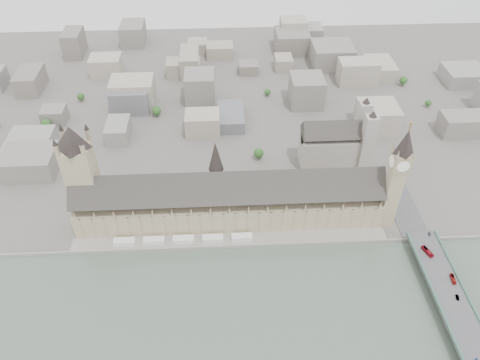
{
  "coord_description": "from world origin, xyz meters",
  "views": [
    {
      "loc": [
        -5.46,
        -279.11,
        301.67
      ],
      "look_at": [
        10.57,
        35.21,
        32.42
      ],
      "focal_mm": 35.0,
      "sensor_mm": 36.0,
      "label": 1
    }
  ],
  "objects_px": {
    "victoria_tower": "(81,172)",
    "westminster_bridge": "(453,309)",
    "westminster_abbey": "(337,144)",
    "car_silver": "(457,297)",
    "palace_of_westminster": "(229,200)",
    "car_approach": "(430,234)",
    "elizabeth_tower": "(397,173)",
    "red_bus_south": "(453,279)",
    "red_bus_north": "(427,251)"
  },
  "relations": [
    {
      "from": "palace_of_westminster",
      "to": "elizabeth_tower",
      "type": "xyz_separation_m",
      "value": [
        138.0,
        -11.7,
        35.38
      ]
    },
    {
      "from": "car_approach",
      "to": "red_bus_south",
      "type": "bearing_deg",
      "value": -69.25
    },
    {
      "from": "car_silver",
      "to": "westminster_abbey",
      "type": "bearing_deg",
      "value": 117.89
    },
    {
      "from": "westminster_bridge",
      "to": "westminster_abbey",
      "type": "height_order",
      "value": "westminster_abbey"
    },
    {
      "from": "victoria_tower",
      "to": "westminster_bridge",
      "type": "distance_m",
      "value": 309.91
    },
    {
      "from": "victoria_tower",
      "to": "westminster_bridge",
      "type": "height_order",
      "value": "victoria_tower"
    },
    {
      "from": "car_approach",
      "to": "victoria_tower",
      "type": "bearing_deg",
      "value": -168.89
    },
    {
      "from": "elizabeth_tower",
      "to": "car_approach",
      "type": "relative_size",
      "value": 21.41
    },
    {
      "from": "westminster_bridge",
      "to": "red_bus_south",
      "type": "height_order",
      "value": "red_bus_south"
    },
    {
      "from": "elizabeth_tower",
      "to": "red_bus_south",
      "type": "relative_size",
      "value": 11.11
    },
    {
      "from": "red_bus_south",
      "to": "car_approach",
      "type": "distance_m",
      "value": 47.14
    },
    {
      "from": "westminster_abbey",
      "to": "car_silver",
      "type": "height_order",
      "value": "westminster_abbey"
    },
    {
      "from": "elizabeth_tower",
      "to": "westminster_bridge",
      "type": "bearing_deg",
      "value": -75.89
    },
    {
      "from": "palace_of_westminster",
      "to": "elizabeth_tower",
      "type": "relative_size",
      "value": 2.47
    },
    {
      "from": "elizabeth_tower",
      "to": "westminster_abbey",
      "type": "bearing_deg",
      "value": 107.29
    },
    {
      "from": "palace_of_westminster",
      "to": "car_approach",
      "type": "height_order",
      "value": "palace_of_westminster"
    },
    {
      "from": "elizabeth_tower",
      "to": "red_bus_north",
      "type": "relative_size",
      "value": 8.83
    },
    {
      "from": "victoria_tower",
      "to": "red_bus_north",
      "type": "relative_size",
      "value": 8.21
    },
    {
      "from": "victoria_tower",
      "to": "car_approach",
      "type": "height_order",
      "value": "victoria_tower"
    },
    {
      "from": "elizabeth_tower",
      "to": "red_bus_south",
      "type": "bearing_deg",
      "value": -67.1
    },
    {
      "from": "palace_of_westminster",
      "to": "elizabeth_tower",
      "type": "height_order",
      "value": "elizabeth_tower"
    },
    {
      "from": "palace_of_westminster",
      "to": "elizabeth_tower",
      "type": "bearing_deg",
      "value": -4.85
    },
    {
      "from": "westminster_abbey",
      "to": "car_approach",
      "type": "height_order",
      "value": "westminster_abbey"
    },
    {
      "from": "palace_of_westminster",
      "to": "victoria_tower",
      "type": "distance_m",
      "value": 126.41
    },
    {
      "from": "westminster_abbey",
      "to": "victoria_tower",
      "type": "bearing_deg",
      "value": -163.5
    },
    {
      "from": "car_approach",
      "to": "westminster_bridge",
      "type": "bearing_deg",
      "value": -75.25
    },
    {
      "from": "victoria_tower",
      "to": "car_silver",
      "type": "distance_m",
      "value": 310.35
    },
    {
      "from": "palace_of_westminster",
      "to": "red_bus_north",
      "type": "xyz_separation_m",
      "value": [
        158.89,
        -57.2,
        -10.76
      ]
    },
    {
      "from": "car_silver",
      "to": "red_bus_south",
      "type": "bearing_deg",
      "value": 89.79
    },
    {
      "from": "elizabeth_tower",
      "to": "car_silver",
      "type": "relative_size",
      "value": 22.01
    },
    {
      "from": "car_approach",
      "to": "elizabeth_tower",
      "type": "bearing_deg",
      "value": 158.86
    },
    {
      "from": "red_bus_north",
      "to": "red_bus_south",
      "type": "distance_m",
      "value": 29.42
    },
    {
      "from": "palace_of_westminster",
      "to": "red_bus_north",
      "type": "bearing_deg",
      "value": -19.8
    },
    {
      "from": "red_bus_south",
      "to": "car_approach",
      "type": "relative_size",
      "value": 1.93
    },
    {
      "from": "palace_of_westminster",
      "to": "car_silver",
      "type": "distance_m",
      "value": 194.57
    },
    {
      "from": "red_bus_north",
      "to": "car_silver",
      "type": "bearing_deg",
      "value": -101.14
    },
    {
      "from": "westminster_bridge",
      "to": "westminster_abbey",
      "type": "bearing_deg",
      "value": 105.64
    },
    {
      "from": "westminster_abbey",
      "to": "red_bus_north",
      "type": "xyz_separation_m",
      "value": [
        47.97,
        -132.5,
        -13.14
      ]
    },
    {
      "from": "elizabeth_tower",
      "to": "red_bus_south",
      "type": "height_order",
      "value": "elizabeth_tower"
    },
    {
      "from": "elizabeth_tower",
      "to": "car_silver",
      "type": "xyz_separation_m",
      "value": [
        27.77,
        -89.51,
        -47.03
      ]
    },
    {
      "from": "palace_of_westminster",
      "to": "car_approach",
      "type": "relative_size",
      "value": 52.77
    },
    {
      "from": "palace_of_westminster",
      "to": "red_bus_south",
      "type": "bearing_deg",
      "value": -26.68
    },
    {
      "from": "victoria_tower",
      "to": "westminster_bridge",
      "type": "xyz_separation_m",
      "value": [
        284.0,
        -113.5,
        -50.08
      ]
    },
    {
      "from": "car_silver",
      "to": "car_approach",
      "type": "distance_m",
      "value": 63.52
    },
    {
      "from": "car_approach",
      "to": "westminster_abbey",
      "type": "bearing_deg",
      "value": 136.56
    },
    {
      "from": "palace_of_westminster",
      "to": "westminster_abbey",
      "type": "relative_size",
      "value": 3.9
    },
    {
      "from": "elizabeth_tower",
      "to": "westminster_bridge",
      "type": "xyz_separation_m",
      "value": [
        24.0,
        -95.5,
        -52.96
      ]
    },
    {
      "from": "red_bus_south",
      "to": "palace_of_westminster",
      "type": "bearing_deg",
      "value": 159.77
    },
    {
      "from": "palace_of_westminster",
      "to": "westminster_abbey",
      "type": "height_order",
      "value": "westminster_abbey"
    },
    {
      "from": "palace_of_westminster",
      "to": "car_silver",
      "type": "xyz_separation_m",
      "value": [
        165.77,
        -101.21,
        -11.65
      ]
    }
  ]
}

